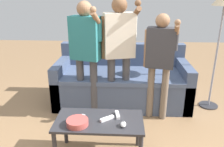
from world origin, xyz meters
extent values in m
cube|color=#475675|center=(0.09, 1.35, 0.23)|extent=(2.04, 0.93, 0.45)
cube|color=#4D5D7E|center=(0.09, 1.27, 0.48)|extent=(1.76, 0.81, 0.06)
cube|color=#475675|center=(0.09, 1.72, 0.67)|extent=(2.04, 0.18, 0.43)
cube|color=#475675|center=(-0.86, 1.35, 0.34)|extent=(0.14, 0.93, 0.67)
cube|color=#475675|center=(1.04, 1.35, 0.34)|extent=(0.14, 0.93, 0.67)
cube|color=#2D2D33|center=(-0.12, 0.02, 0.43)|extent=(0.91, 0.48, 0.03)
cylinder|color=#2D2D33|center=(-0.54, 0.22, 0.21)|extent=(0.04, 0.04, 0.42)
cylinder|color=#2D2D33|center=(0.30, 0.22, 0.21)|extent=(0.04, 0.04, 0.42)
cylinder|color=#B24C47|center=(-0.32, -0.09, 0.48)|extent=(0.22, 0.22, 0.06)
ellipsoid|color=white|center=(0.13, -0.09, 0.47)|extent=(0.06, 0.09, 0.05)
cylinder|color=#4C4C51|center=(0.13, -0.08, 0.50)|extent=(0.02, 0.02, 0.01)
cylinder|color=#2D2D33|center=(1.46, 1.25, 0.01)|extent=(0.28, 0.28, 0.02)
cylinder|color=gray|center=(1.46, 1.25, 0.77)|extent=(0.03, 0.03, 1.49)
cylinder|color=#47474C|center=(-0.49, 0.96, 0.41)|extent=(0.10, 0.10, 0.83)
cylinder|color=#47474C|center=(-0.29, 0.90, 0.41)|extent=(0.10, 0.10, 0.83)
cube|color=#28757A|center=(-0.39, 0.93, 1.11)|extent=(0.44, 0.31, 0.57)
sphere|color=#936B4C|center=(-0.39, 0.93, 1.49)|extent=(0.20, 0.20, 0.20)
cylinder|color=#936B4C|center=(-0.58, 0.99, 1.09)|extent=(0.07, 0.07, 0.54)
cylinder|color=#28757A|center=(-0.20, 0.87, 1.22)|extent=(0.07, 0.07, 0.27)
cylinder|color=#936B4C|center=(-0.23, 0.80, 1.38)|extent=(0.14, 0.26, 0.21)
sphere|color=#936B4C|center=(-0.25, 0.72, 1.49)|extent=(0.08, 0.08, 0.08)
cylinder|color=#47474C|center=(-0.05, 0.96, 0.43)|extent=(0.11, 0.11, 0.85)
cylinder|color=#47474C|center=(0.16, 1.01, 0.43)|extent=(0.11, 0.11, 0.85)
cube|color=beige|center=(0.05, 0.98, 1.15)|extent=(0.45, 0.31, 0.59)
sphere|color=brown|center=(0.05, 0.98, 1.53)|extent=(0.20, 0.20, 0.20)
cylinder|color=brown|center=(-0.14, 0.93, 1.12)|extent=(0.07, 0.07, 0.55)
cylinder|color=beige|center=(0.25, 1.04, 1.26)|extent=(0.07, 0.07, 0.28)
cylinder|color=brown|center=(0.26, 0.97, 1.44)|extent=(0.14, 0.29, 0.19)
sphere|color=brown|center=(0.28, 0.91, 1.56)|extent=(0.08, 0.08, 0.08)
cylinder|color=#756656|center=(0.50, 0.89, 0.38)|extent=(0.09, 0.09, 0.75)
cylinder|color=#756656|center=(0.68, 0.85, 0.38)|extent=(0.09, 0.09, 0.75)
cube|color=#38383D|center=(0.59, 0.87, 1.01)|extent=(0.39, 0.26, 0.52)
sphere|color=#936B4C|center=(0.59, 0.87, 1.35)|extent=(0.18, 0.18, 0.18)
cylinder|color=#936B4C|center=(0.41, 0.91, 0.99)|extent=(0.07, 0.07, 0.49)
cylinder|color=#38383D|center=(0.76, 0.83, 1.11)|extent=(0.07, 0.07, 0.25)
cylinder|color=#936B4C|center=(0.75, 0.76, 1.26)|extent=(0.11, 0.24, 0.19)
sphere|color=#936B4C|center=(0.73, 0.68, 1.36)|extent=(0.07, 0.07, 0.07)
cube|color=white|center=(-0.04, 0.02, 0.46)|extent=(0.15, 0.12, 0.03)
cylinder|color=silver|center=(-0.02, 0.04, 0.48)|extent=(0.01, 0.01, 0.00)
cube|color=silver|center=(-0.08, -0.01, 0.48)|extent=(0.02, 0.02, 0.00)
cube|color=white|center=(0.07, 0.10, 0.46)|extent=(0.06, 0.15, 0.03)
cylinder|color=silver|center=(0.06, 0.13, 0.48)|extent=(0.01, 0.01, 0.00)
cube|color=silver|center=(0.07, 0.06, 0.48)|extent=(0.02, 0.02, 0.00)
cube|color=white|center=(-0.32, 0.01, 0.46)|extent=(0.10, 0.15, 0.03)
cylinder|color=silver|center=(-0.31, 0.03, 0.48)|extent=(0.01, 0.01, 0.00)
cube|color=silver|center=(-0.34, -0.03, 0.48)|extent=(0.02, 0.02, 0.00)
camera|label=1|loc=(0.13, -2.02, 1.70)|focal=36.65mm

